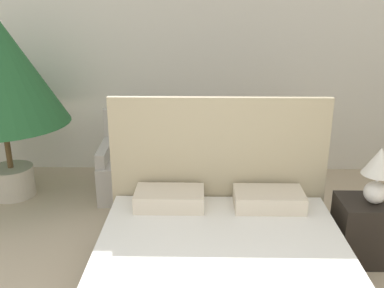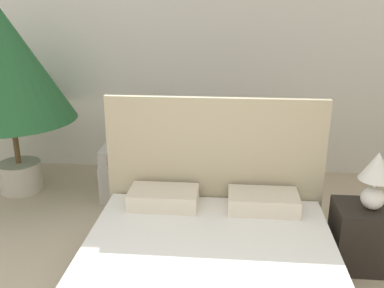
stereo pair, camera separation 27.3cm
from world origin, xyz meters
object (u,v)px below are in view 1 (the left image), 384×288
object	(u,v)px
armchair_near_window_right	(213,171)
table_lamp	(379,170)
nightstand	(365,230)
armchair_near_window_left	(130,170)
bed	(223,281)

from	to	relation	value
armchair_near_window_right	table_lamp	bearing A→B (deg)	-53.18
nightstand	table_lamp	distance (m)	0.55
armchair_near_window_right	armchair_near_window_left	bearing A→B (deg)	172.26
nightstand	bed	bearing A→B (deg)	-149.96
armchair_near_window_right	nightstand	distance (m)	1.75
bed	table_lamp	xyz separation A→B (m)	(1.24, 0.68, 0.55)
bed	table_lamp	size ratio (longest dim) A/B	4.62
armchair_near_window_right	nightstand	xyz separation A→B (m)	(1.23, -1.25, -0.01)
nightstand	armchair_near_window_right	bearing A→B (deg)	134.57
bed	armchair_near_window_right	world-z (taller)	bed
table_lamp	nightstand	bearing A→B (deg)	133.52
armchair_near_window_left	armchair_near_window_right	bearing A→B (deg)	-2.48
bed	nightstand	xyz separation A→B (m)	(1.22, 0.70, -0.00)
armchair_near_window_left	table_lamp	distance (m)	2.59
armchair_near_window_left	table_lamp	world-z (taller)	table_lamp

